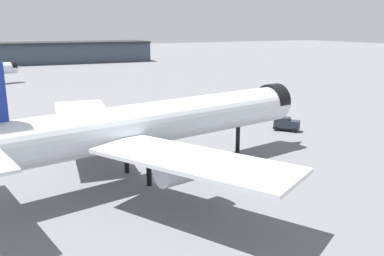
% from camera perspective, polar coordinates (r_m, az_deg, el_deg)
% --- Properties ---
extents(ground, '(900.00, 900.00, 0.00)m').
position_cam_1_polar(ground, '(63.24, -4.58, -6.93)').
color(ground, slate).
extents(airliner_near_gate, '(63.76, 57.45, 18.45)m').
position_cam_1_polar(airliner_near_gate, '(62.11, -5.81, 0.51)').
color(airliner_near_gate, silver).
rests_on(airliner_near_gate, ground).
extents(terminal_building, '(173.00, 40.88, 18.68)m').
position_cam_1_polar(terminal_building, '(269.84, -24.83, 9.36)').
color(terminal_building, '#3D4756').
rests_on(terminal_building, ground).
extents(service_truck_front, '(5.21, 5.74, 3.00)m').
position_cam_1_polar(service_truck_front, '(92.64, 12.92, 0.58)').
color(service_truck_front, black).
rests_on(service_truck_front, ground).
extents(traffic_cone_near_nose, '(0.56, 0.56, 0.69)m').
position_cam_1_polar(traffic_cone_near_nose, '(97.58, -7.59, 0.74)').
color(traffic_cone_near_nose, '#F2600C').
rests_on(traffic_cone_near_nose, ground).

